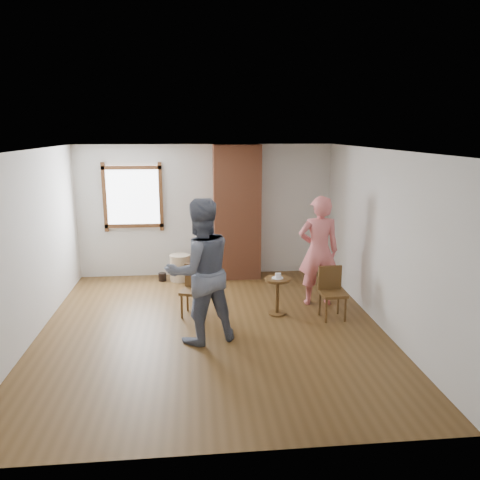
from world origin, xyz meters
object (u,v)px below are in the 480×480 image
Objects in this scene: stoneware_crock at (180,268)px; man at (200,271)px; side_table at (277,290)px; person_pink at (319,251)px; dining_chair_left at (195,287)px; dining_chair_right at (332,289)px.

stoneware_crock is 2.84m from man.
side_table is 0.33× the size of person_pink.
man is at bearing 35.68° from person_pink.
man is 2.32m from person_pink.
dining_chair_left is at bearing 10.96° from person_pink.
person_pink is at bearing 23.84° from dining_chair_left.
dining_chair_left reaches higher than stoneware_crock.
side_table is at bearing 31.99° from person_pink.
dining_chair_right is 2.20m from man.
person_pink reaches higher than dining_chair_left.
side_table reaches higher than stoneware_crock.
side_table is at bearing -50.30° from stoneware_crock.
stoneware_crock is 2.84m from person_pink.
dining_chair_right reaches higher than dining_chair_left.
person_pink is (2.05, 0.26, 0.47)m from dining_chair_left.
dining_chair_left is 2.12m from person_pink.
person_pink is at bearing -167.56° from man.
man is (0.36, -2.71, 0.74)m from stoneware_crock.
person_pink reaches higher than side_table.
stoneware_crock is at bearing -28.86° from person_pink.
dining_chair_right is at bearing -12.79° from side_table.
man reaches higher than stoneware_crock.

